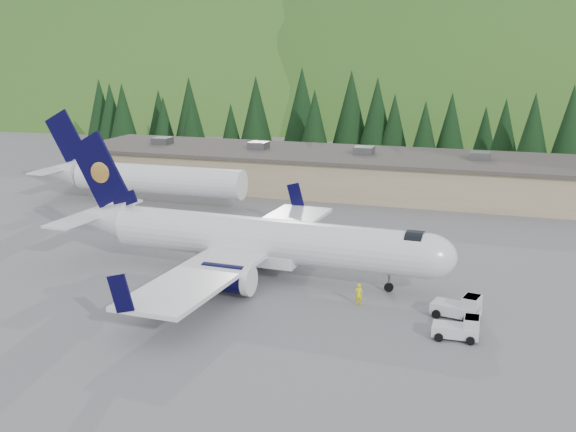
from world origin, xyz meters
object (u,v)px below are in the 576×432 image
Objects in this scene: terminal_building at (327,170)px; ramp_worker at (359,294)px; airliner at (254,240)px; baggage_tug_a at (460,329)px; baggage_tug_b at (460,307)px; second_airliner at (138,177)px.

terminal_building is 41.32× the size of ramp_worker.
airliner reaches higher than terminal_building.
ramp_worker is at bearing 150.01° from baggage_tug_a.
terminal_building reaches higher than baggage_tug_a.
baggage_tug_b is 0.05× the size of terminal_building.
ramp_worker is at bearing -37.52° from second_airliner.
baggage_tug_a is at bearing 135.24° from ramp_worker.
second_airliner is 42.97m from ramp_worker.
baggage_tug_b reaches higher than baggage_tug_a.
baggage_tug_a is 51.41m from terminal_building.
terminal_building is at bearing 38.78° from second_airliner.
second_airliner is at bearing -141.22° from terminal_building.
terminal_building is at bearing 98.31° from airliner.
second_airliner reaches higher than terminal_building.
baggage_tug_b is at bearing 93.29° from baggage_tug_a.
airliner reaches higher than second_airliner.
airliner is 0.50× the size of terminal_building.
second_airliner is 51.93m from baggage_tug_a.
baggage_tug_b is at bearing 160.64° from ramp_worker.
baggage_tug_a is 1.85× the size of ramp_worker.
baggage_tug_a is at bearing -64.48° from terminal_building.
ramp_worker is at bearing -170.92° from baggage_tug_b.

